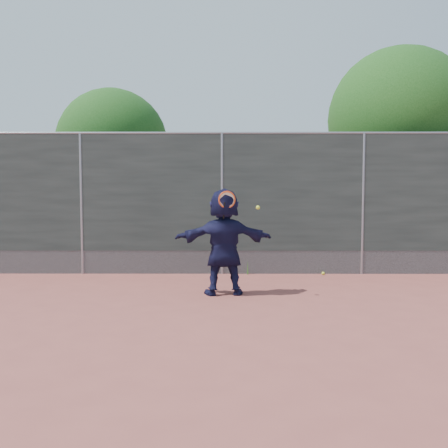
{
  "coord_description": "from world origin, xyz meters",
  "views": [
    {
      "loc": [
        0.09,
        -7.12,
        1.81
      ],
      "look_at": [
        0.05,
        1.4,
        1.22
      ],
      "focal_mm": 40.0,
      "sensor_mm": 36.0,
      "label": 1
    }
  ],
  "objects": [
    {
      "name": "ball_ground",
      "position": [
        2.15,
        3.35,
        0.03
      ],
      "size": [
        0.07,
        0.07,
        0.07
      ],
      "primitive_type": "sphere",
      "color": "#D1E332",
      "rests_on": "ground"
    },
    {
      "name": "fence",
      "position": [
        -0.0,
        3.5,
        1.58
      ],
      "size": [
        20.0,
        0.06,
        3.03
      ],
      "color": "#38423D",
      "rests_on": "ground"
    },
    {
      "name": "tree_left",
      "position": [
        -2.85,
        6.55,
        2.94
      ],
      "size": [
        3.15,
        3.0,
        4.53
      ],
      "color": "#382314",
      "rests_on": "ground"
    },
    {
      "name": "swing_action",
      "position": [
        0.15,
        1.2,
        1.61
      ],
      "size": [
        0.7,
        0.16,
        0.51
      ],
      "color": "#F04E16",
      "rests_on": "ground"
    },
    {
      "name": "weed_clump",
      "position": [
        0.29,
        3.38,
        0.13
      ],
      "size": [
        0.68,
        0.07,
        0.3
      ],
      "color": "#387226",
      "rests_on": "ground"
    },
    {
      "name": "player",
      "position": [
        0.05,
        1.4,
        0.91
      ],
      "size": [
        1.74,
        0.69,
        1.83
      ],
      "primitive_type": "imported",
      "rotation": [
        0.0,
        0.0,
        3.23
      ],
      "color": "#141537",
      "rests_on": "ground"
    },
    {
      "name": "ground",
      "position": [
        0.0,
        0.0,
        0.0
      ],
      "size": [
        80.0,
        80.0,
        0.0
      ],
      "primitive_type": "plane",
      "color": "#9E4C42",
      "rests_on": "ground"
    },
    {
      "name": "tree_right",
      "position": [
        4.68,
        5.75,
        3.49
      ],
      "size": [
        3.78,
        3.6,
        5.39
      ],
      "color": "#382314",
      "rests_on": "ground"
    }
  ]
}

